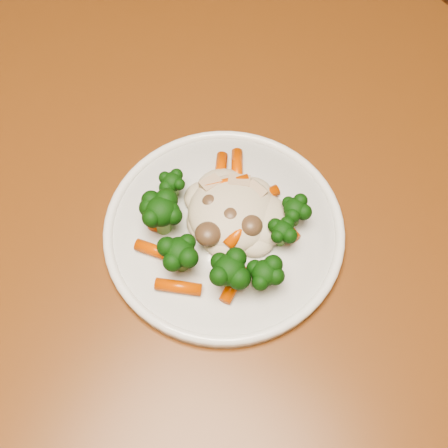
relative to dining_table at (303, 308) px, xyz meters
name	(u,v)px	position (x,y,z in m)	size (l,w,h in m)	color
dining_table	(303,308)	(0.00, 0.00, 0.00)	(1.38, 1.14, 0.75)	brown
plate	(224,231)	(-0.10, -0.01, 0.11)	(0.24, 0.24, 0.01)	white
meal	(217,224)	(-0.10, -0.02, 0.13)	(0.17, 0.18, 0.05)	beige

